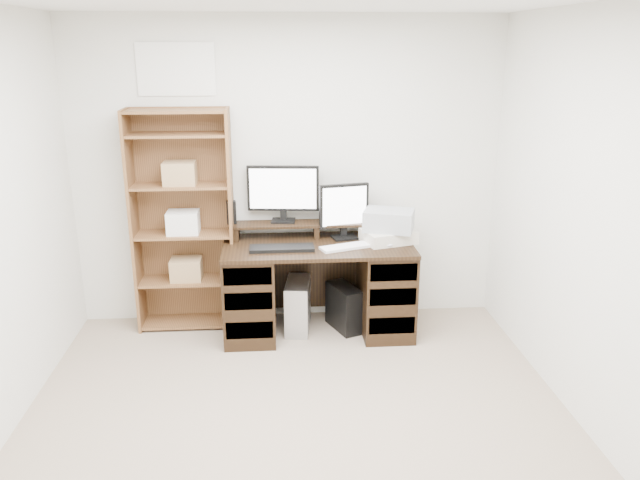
{
  "coord_description": "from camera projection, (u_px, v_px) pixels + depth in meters",
  "views": [
    {
      "loc": [
        -0.12,
        -3.05,
        2.27
      ],
      "look_at": [
        0.22,
        1.43,
        0.85
      ],
      "focal_mm": 35.0,
      "sensor_mm": 36.0,
      "label": 1
    }
  ],
  "objects": [
    {
      "name": "tower_black",
      "position": [
        344.0,
        308.0,
        5.15
      ],
      "size": [
        0.29,
        0.4,
        0.37
      ],
      "rotation": [
        0.0,
        0.0,
        0.39
      ],
      "color": "black",
      "rests_on": "ground"
    },
    {
      "name": "riser_shelf",
      "position": [
        316.0,
        225.0,
        5.11
      ],
      "size": [
        1.4,
        0.22,
        0.12
      ],
      "color": "black",
      "rests_on": "desk"
    },
    {
      "name": "desk",
      "position": [
        318.0,
        286.0,
        5.05
      ],
      "size": [
        1.5,
        0.7,
        0.75
      ],
      "color": "black",
      "rests_on": "ground"
    },
    {
      "name": "keyboard_white",
      "position": [
        347.0,
        247.0,
        4.85
      ],
      "size": [
        0.45,
        0.27,
        0.02
      ],
      "primitive_type": "cube",
      "rotation": [
        0.0,
        0.0,
        0.35
      ],
      "color": "white",
      "rests_on": "desk"
    },
    {
      "name": "tower_silver",
      "position": [
        298.0,
        305.0,
        5.14
      ],
      "size": [
        0.24,
        0.44,
        0.42
      ],
      "primitive_type": "cube",
      "rotation": [
        0.0,
        0.0,
        -0.12
      ],
      "color": "#ACAFB3",
      "rests_on": "ground"
    },
    {
      "name": "speaker",
      "position": [
        231.0,
        212.0,
        5.05
      ],
      "size": [
        0.08,
        0.08,
        0.19
      ],
      "primitive_type": "cube",
      "rotation": [
        0.0,
        0.0,
        0.12
      ],
      "color": "black",
      "rests_on": "riser_shelf"
    },
    {
      "name": "monitor_small",
      "position": [
        344.0,
        209.0,
        5.03
      ],
      "size": [
        0.41,
        0.19,
        0.45
      ],
      "rotation": [
        0.0,
        0.0,
        0.22
      ],
      "color": "black",
      "rests_on": "desk"
    },
    {
      "name": "printer",
      "position": [
        388.0,
        236.0,
        4.99
      ],
      "size": [
        0.46,
        0.4,
        0.1
      ],
      "primitive_type": "cube",
      "rotation": [
        0.0,
        0.0,
        0.29
      ],
      "color": "beige",
      "rests_on": "desk"
    },
    {
      "name": "mouse",
      "position": [
        387.0,
        245.0,
        4.86
      ],
      "size": [
        0.11,
        0.1,
        0.04
      ],
      "primitive_type": "ellipsoid",
      "rotation": [
        0.0,
        0.0,
        -0.37
      ],
      "color": "silver",
      "rests_on": "desk"
    },
    {
      "name": "bookshelf",
      "position": [
        184.0,
        219.0,
        5.02
      ],
      "size": [
        0.8,
        0.3,
        1.8
      ],
      "color": "brown",
      "rests_on": "ground"
    },
    {
      "name": "basket",
      "position": [
        389.0,
        220.0,
        4.95
      ],
      "size": [
        0.45,
        0.38,
        0.16
      ],
      "primitive_type": "cube",
      "rotation": [
        0.0,
        0.0,
        -0.32
      ],
      "color": "#A0A5AB",
      "rests_on": "printer"
    },
    {
      "name": "keyboard_black",
      "position": [
        282.0,
        248.0,
        4.8
      ],
      "size": [
        0.5,
        0.17,
        0.03
      ],
      "primitive_type": "cube",
      "rotation": [
        0.0,
        0.0,
        0.01
      ],
      "color": "black",
      "rests_on": "desk"
    },
    {
      "name": "room",
      "position": [
        299.0,
        250.0,
        3.22
      ],
      "size": [
        3.54,
        4.04,
        2.54
      ],
      "color": "tan",
      "rests_on": "ground"
    },
    {
      "name": "monitor_wide",
      "position": [
        283.0,
        191.0,
        5.06
      ],
      "size": [
        0.58,
        0.17,
        0.46
      ],
      "rotation": [
        0.0,
        0.0,
        -0.1
      ],
      "color": "black",
      "rests_on": "riser_shelf"
    }
  ]
}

